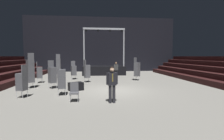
# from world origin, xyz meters

# --- Properties ---
(ground_plane) EXTENTS (22.00, 30.00, 0.10)m
(ground_plane) POSITION_xyz_m (0.00, 0.00, -0.05)
(ground_plane) COLOR gray
(arena_end_wall) EXTENTS (22.00, 0.30, 8.00)m
(arena_end_wall) POSITION_xyz_m (0.00, 15.00, 4.00)
(arena_end_wall) COLOR black
(arena_end_wall) RESTS_ON ground_plane
(stage_riser) EXTENTS (5.12, 3.22, 5.50)m
(stage_riser) POSITION_xyz_m (-0.00, 10.43, 0.63)
(stage_riser) COLOR black
(stage_riser) RESTS_ON ground_plane
(man_with_tie) EXTENTS (0.57, 0.27, 1.75)m
(man_with_tie) POSITION_xyz_m (-0.47, -3.16, 0.99)
(man_with_tie) COLOR black
(man_with_tie) RESTS_ON ground_plane
(chair_stack_front_left) EXTENTS (0.56, 0.56, 1.79)m
(chair_stack_front_left) POSITION_xyz_m (-5.19, -1.53, 0.90)
(chair_stack_front_left) COLOR #B2B5BA
(chair_stack_front_left) RESTS_ON ground_plane
(chair_stack_front_right) EXTENTS (0.56, 0.56, 1.79)m
(chair_stack_front_right) POSITION_xyz_m (-5.84, 3.98, 0.90)
(chair_stack_front_right) COLOR #B2B5BA
(chair_stack_front_right) RESTS_ON ground_plane
(chair_stack_mid_left) EXTENTS (0.57, 0.57, 1.79)m
(chair_stack_mid_left) POSITION_xyz_m (-3.19, 5.96, 0.90)
(chair_stack_mid_left) COLOR #B2B5BA
(chair_stack_mid_left) RESTS_ON ground_plane
(chair_stack_mid_right) EXTENTS (0.62, 0.62, 1.96)m
(chair_stack_mid_right) POSITION_xyz_m (-4.17, 1.13, 0.98)
(chair_stack_mid_right) COLOR #B2B5BA
(chair_stack_mid_right) RESTS_ON ground_plane
(chair_stack_mid_centre) EXTENTS (0.62, 0.62, 2.14)m
(chair_stack_mid_centre) POSITION_xyz_m (2.74, 4.55, 1.07)
(chair_stack_mid_centre) COLOR #B2B5BA
(chair_stack_mid_centre) RESTS_ON ground_plane
(chair_stack_rear_left) EXTENTS (0.61, 0.61, 2.48)m
(chair_stack_rear_left) POSITION_xyz_m (-5.73, 1.48, 1.24)
(chair_stack_rear_left) COLOR #B2B5BA
(chair_stack_rear_left) RESTS_ON ground_plane
(chair_stack_rear_right) EXTENTS (0.52, 0.52, 1.96)m
(chair_stack_rear_right) POSITION_xyz_m (-3.17, -1.18, 0.98)
(chair_stack_rear_right) COLOR #B2B5BA
(chair_stack_rear_right) RESTS_ON ground_plane
(chair_stack_rear_centre) EXTENTS (0.47, 0.47, 2.48)m
(chair_stack_rear_centre) POSITION_xyz_m (-4.92, 7.58, 1.24)
(chair_stack_rear_centre) COLOR #B2B5BA
(chair_stack_rear_centre) RESTS_ON ground_plane
(chair_stack_aisle_left) EXTENTS (0.58, 0.58, 1.96)m
(chair_stack_aisle_left) POSITION_xyz_m (-1.85, 3.85, 0.98)
(chair_stack_aisle_left) COLOR #B2B5BA
(chair_stack_aisle_left) RESTS_ON ground_plane
(crew_worker_near_stage) EXTENTS (0.51, 0.42, 1.70)m
(crew_worker_near_stage) POSITION_xyz_m (1.00, 6.22, 0.96)
(crew_worker_near_stage) COLOR black
(crew_worker_near_stage) RESTS_ON ground_plane
(equipment_road_case) EXTENTS (1.08, 0.95, 0.53)m
(equipment_road_case) POSITION_xyz_m (-2.49, 0.24, 0.27)
(equipment_road_case) COLOR black
(equipment_road_case) RESTS_ON ground_plane
(loose_chair_near_man) EXTENTS (0.45, 0.45, 0.95)m
(loose_chair_near_man) POSITION_xyz_m (-2.30, -2.68, 0.53)
(loose_chair_near_man) COLOR #B2B5BA
(loose_chair_near_man) RESTS_ON ground_plane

